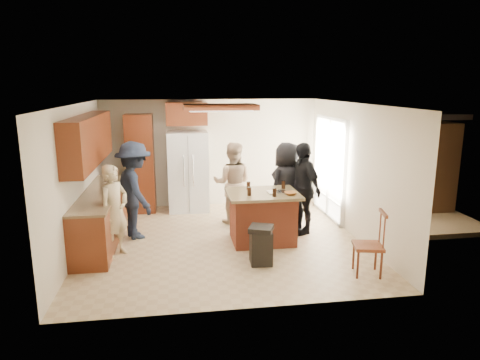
{
  "coord_description": "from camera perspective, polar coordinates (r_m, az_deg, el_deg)",
  "views": [
    {
      "loc": [
        -0.8,
        -7.46,
        2.82
      ],
      "look_at": [
        0.32,
        -0.04,
        1.15
      ],
      "focal_mm": 32.0,
      "sensor_mm": 36.0,
      "label": 1
    }
  ],
  "objects": [
    {
      "name": "person_behind_right",
      "position": [
        8.52,
        6.25,
        -0.77
      ],
      "size": [
        1.01,
        0.92,
        1.74
      ],
      "primitive_type": "imported",
      "rotation": [
        0.0,
        0.0,
        3.7
      ],
      "color": "black",
      "rests_on": "ground"
    },
    {
      "name": "person_side_right",
      "position": [
        8.3,
        8.29,
        -1.07
      ],
      "size": [
        0.84,
        1.15,
        1.77
      ],
      "primitive_type": "imported",
      "rotation": [
        0.0,
        0.0,
        -1.24
      ],
      "color": "black",
      "rests_on": "ground"
    },
    {
      "name": "left_cabinetry",
      "position": [
        8.2,
        -18.47,
        -1.25
      ],
      "size": [
        0.64,
        3.0,
        2.3
      ],
      "color": "maroon",
      "rests_on": "ground"
    },
    {
      "name": "trash_bin",
      "position": [
        6.93,
        2.82,
        -8.62
      ],
      "size": [
        0.47,
        0.47,
        0.63
      ],
      "color": "black",
      "rests_on": "ground"
    },
    {
      "name": "kitchen_island",
      "position": [
        7.83,
        3.01,
        -4.89
      ],
      "size": [
        1.28,
        1.03,
        0.93
      ],
      "color": "#A7442B",
      "rests_on": "ground"
    },
    {
      "name": "person_front_left",
      "position": [
        7.41,
        -16.39,
        -3.98
      ],
      "size": [
        0.67,
        0.7,
        1.56
      ],
      "primitive_type": "imported",
      "rotation": [
        0.0,
        0.0,
        0.93
      ],
      "color": "tan",
      "rests_on": "ground"
    },
    {
      "name": "island_items",
      "position": [
        7.65,
        4.86,
        -1.47
      ],
      "size": [
        0.89,
        0.65,
        0.15
      ],
      "color": "silver",
      "rests_on": "kitchen_island"
    },
    {
      "name": "person_behind_left",
      "position": [
        8.81,
        -0.99,
        -0.4
      ],
      "size": [
        0.91,
        0.67,
        1.69
      ],
      "primitive_type": "imported",
      "rotation": [
        0.0,
        0.0,
        2.93
      ],
      "color": "tan",
      "rests_on": "ground"
    },
    {
      "name": "person_counter",
      "position": [
        8.17,
        -13.85,
        -1.35
      ],
      "size": [
        0.99,
        1.3,
        1.82
      ],
      "primitive_type": "imported",
      "rotation": [
        0.0,
        0.0,
        2.0
      ],
      "color": "#1A2234",
      "rests_on": "ground"
    },
    {
      "name": "room_shell",
      "position": [
        10.65,
        20.68,
        1.17
      ],
      "size": [
        8.0,
        5.2,
        5.0
      ],
      "color": "tan",
      "rests_on": "ground"
    },
    {
      "name": "back_wall_units",
      "position": [
        9.78,
        -11.63,
        3.83
      ],
      "size": [
        1.8,
        0.6,
        2.45
      ],
      "color": "maroon",
      "rests_on": "ground"
    },
    {
      "name": "refrigerator",
      "position": [
        9.77,
        -6.94,
        1.13
      ],
      "size": [
        0.9,
        0.76,
        1.8
      ],
      "color": "white",
      "rests_on": "ground"
    },
    {
      "name": "spindle_chair",
      "position": [
        6.79,
        16.87,
        -8.41
      ],
      "size": [
        0.5,
        0.5,
        0.99
      ],
      "color": "maroon",
      "rests_on": "ground"
    }
  ]
}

